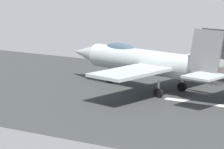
# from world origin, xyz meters

# --- Properties ---
(ground_plane) EXTENTS (400.00, 400.00, 0.00)m
(ground_plane) POSITION_xyz_m (0.00, 0.00, 0.00)
(ground_plane) COLOR slate
(runway_strip) EXTENTS (240.00, 26.00, 0.02)m
(runway_strip) POSITION_xyz_m (-0.02, 0.00, 0.01)
(runway_strip) COLOR #353736
(runway_strip) RESTS_ON ground
(fighter_jet) EXTENTS (18.10, 15.04, 5.69)m
(fighter_jet) POSITION_xyz_m (5.63, -2.00, 2.48)
(fighter_jet) COLOR #AAB0AB
(fighter_jet) RESTS_ON ground
(crew_person) EXTENTS (0.49, 0.57, 1.70)m
(crew_person) POSITION_xyz_m (18.37, -12.44, 0.85)
(crew_person) COLOR #1E2338
(crew_person) RESTS_ON ground
(marker_cone_mid) EXTENTS (0.44, 0.44, 0.55)m
(marker_cone_mid) POSITION_xyz_m (8.74, -12.83, 0.28)
(marker_cone_mid) COLOR orange
(marker_cone_mid) RESTS_ON ground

